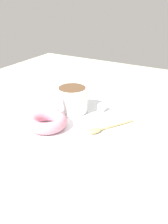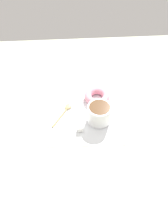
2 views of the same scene
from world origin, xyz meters
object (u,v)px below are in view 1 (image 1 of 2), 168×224
at_px(coffee_cup, 72,99).
at_px(sugar_cube, 102,107).
at_px(donut, 47,122).
at_px(spoon, 101,129).

distance_m(coffee_cup, sugar_cube, 0.09).
bearing_deg(sugar_cube, donut, -116.58).
xyz_separation_m(donut, spoon, (0.13, 0.05, -0.01)).
distance_m(donut, spoon, 0.14).
bearing_deg(sugar_cube, coffee_cup, -147.94).
height_order(coffee_cup, spoon, coffee_cup).
height_order(donut, spoon, donut).
relative_size(donut, sugar_cube, 5.37).
bearing_deg(donut, sugar_cube, 63.42).
bearing_deg(coffee_cup, donut, -92.89).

